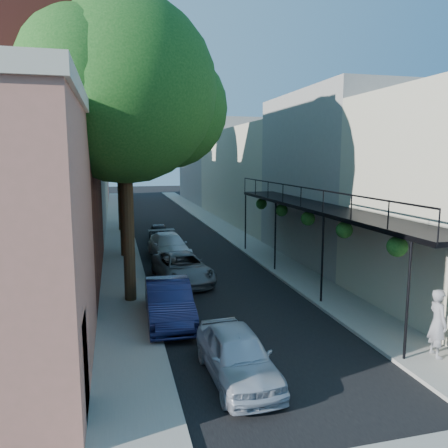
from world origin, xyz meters
TOP-DOWN VIEW (x-y plane):
  - road_surface at (0.00, 30.00)m, footprint 6.00×64.00m
  - sidewalk_left at (-4.00, 30.00)m, footprint 2.00×64.00m
  - sidewalk_right at (4.00, 30.00)m, footprint 2.00×64.00m
  - buildings_left at (-9.30, 28.76)m, footprint 10.10×59.10m
  - buildings_right at (8.99, 29.49)m, footprint 9.80×55.00m
  - oak_near at (-3.37, 10.26)m, footprint 7.48×6.80m
  - oak_mid at (-3.42, 18.23)m, footprint 6.60×6.00m
  - oak_far at (-3.35, 27.27)m, footprint 7.70×7.00m
  - parked_car_a at (-1.40, 3.28)m, footprint 1.64×3.86m
  - parked_car_b at (-2.60, 7.63)m, footprint 1.63×4.32m
  - parked_car_c at (-1.40, 12.38)m, footprint 2.63×4.83m
  - parked_car_d at (-1.40, 17.30)m, footprint 2.25×4.76m
  - parked_car_e at (-1.40, 22.61)m, footprint 1.48×3.34m
  - pedestrian at (4.26, 2.94)m, footprint 0.57×0.77m

SIDE VIEW (x-z plane):
  - road_surface at x=0.00m, z-range 0.00..0.01m
  - sidewalk_left at x=-4.00m, z-range 0.00..0.12m
  - sidewalk_right at x=4.00m, z-range 0.00..0.12m
  - parked_car_e at x=-1.40m, z-range 0.00..1.12m
  - parked_car_c at x=-1.40m, z-range 0.00..1.28m
  - parked_car_a at x=-1.40m, z-range 0.00..1.30m
  - parked_car_d at x=-1.40m, z-range 0.00..1.34m
  - parked_car_b at x=-2.60m, z-range 0.00..1.41m
  - pedestrian at x=4.26m, z-range 0.12..2.04m
  - buildings_right at x=8.99m, z-range -0.58..9.42m
  - buildings_left at x=-9.30m, z-range -1.06..10.94m
  - oak_mid at x=-3.42m, z-range 1.96..12.16m
  - oak_near at x=-3.37m, z-range 2.17..13.59m
  - oak_far at x=-3.35m, z-range 2.31..14.21m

